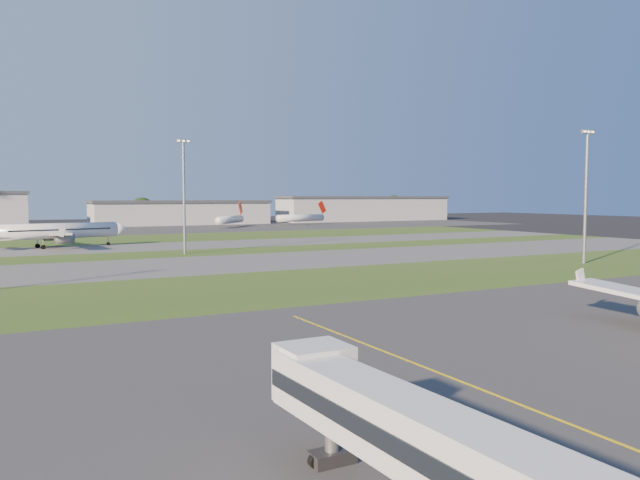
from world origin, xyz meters
TOP-DOWN VIEW (x-y plane):
  - ground at (0.00, 0.00)m, footprint 700.00×700.00m
  - apron_near at (0.00, 0.00)m, footprint 300.00×70.00m
  - grass_strip_a at (0.00, 52.00)m, footprint 300.00×34.00m
  - taxiway_a at (0.00, 85.00)m, footprint 300.00×32.00m
  - grass_strip_b at (0.00, 110.00)m, footprint 300.00×18.00m
  - taxiway_b at (0.00, 132.00)m, footprint 300.00×26.00m
  - grass_strip_c at (0.00, 165.00)m, footprint 300.00×40.00m
  - apron_far at (0.00, 225.00)m, footprint 400.00×80.00m
  - yellow_line at (5.00, 0.00)m, footprint 0.25×60.00m
  - jet_bridge at (-9.81, -15.24)m, footprint 4.20×26.90m
  - airliner_taxiing at (-9.63, 139.84)m, footprint 38.15×32.08m
  - mini_jet_near at (66.33, 220.44)m, footprint 19.93×22.85m
  - mini_jet_far at (102.40, 225.89)m, footprint 28.30×8.67m
  - light_mast_centre at (15.00, 108.00)m, footprint 3.20×0.70m
  - light_mast_east at (78.00, 52.00)m, footprint 3.20×0.70m
  - hangar_east at (55.00, 255.00)m, footprint 81.60×23.00m
  - hangar_far_east at (155.00, 255.00)m, footprint 96.90×23.00m
  - tree_mid_east at (40.00, 269.00)m, footprint 11.55×11.55m
  - tree_east at (115.00, 267.00)m, footprint 10.45×10.45m
  - tree_far_east at (185.00, 271.00)m, footprint 12.65×12.65m

SIDE VIEW (x-z plane):
  - ground at x=0.00m, z-range 0.00..0.00m
  - yellow_line at x=5.00m, z-range -0.01..0.01m
  - apron_near at x=0.00m, z-range 0.00..0.01m
  - grass_strip_a at x=0.00m, z-range 0.00..0.01m
  - taxiway_a at x=0.00m, z-range 0.00..0.01m
  - grass_strip_b at x=0.00m, z-range 0.00..0.01m
  - taxiway_b at x=0.00m, z-range 0.00..0.01m
  - grass_strip_c at x=0.00m, z-range 0.00..0.01m
  - apron_far at x=0.00m, z-range 0.00..0.01m
  - mini_jet_near at x=66.33m, z-range -1.46..8.02m
  - mini_jet_far at x=102.40m, z-range -1.46..8.02m
  - jet_bridge at x=-9.81m, z-range 0.91..7.11m
  - airliner_taxiing at x=-9.63m, z-range -1.79..10.21m
  - hangar_east at x=55.00m, z-range 0.04..11.24m
  - tree_east at x=115.00m, z-range 0.46..11.86m
  - hangar_far_east at x=155.00m, z-range 0.04..13.24m
  - tree_mid_east at x=40.00m, z-range 0.51..13.11m
  - tree_far_east at x=185.00m, z-range 0.56..14.36m
  - light_mast_centre at x=15.00m, z-range 1.91..27.71m
  - light_mast_east at x=78.00m, z-range 1.91..27.71m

